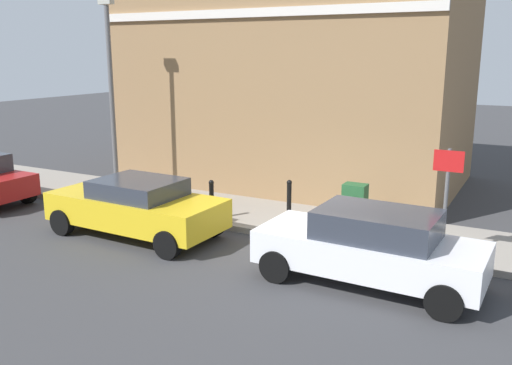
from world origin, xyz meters
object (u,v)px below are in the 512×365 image
object	(u,v)px
car_yellow	(137,206)
street_sign	(447,187)
car_white	(371,246)
lamppost	(111,90)
utility_cabinet	(354,209)
bollard_near_cabinet	(289,198)
bollard_far_kerb	(212,198)

from	to	relation	value
car_yellow	street_sign	distance (m)	7.10
car_white	lamppost	distance (m)	9.33
utility_cabinet	lamppost	distance (m)	7.88
utility_cabinet	street_sign	world-z (taller)	street_sign
car_white	car_yellow	bearing A→B (deg)	0.09
car_white	utility_cabinet	distance (m)	2.87
car_white	utility_cabinet	bearing A→B (deg)	-63.98
street_sign	lamppost	distance (m)	9.79
utility_cabinet	bollard_near_cabinet	size ratio (longest dim) A/B	1.11
car_white	street_sign	size ratio (longest dim) A/B	1.87
car_yellow	lamppost	size ratio (longest dim) A/B	0.77
utility_cabinet	bollard_near_cabinet	xyz separation A→B (m)	(0.10, 1.78, 0.02)
lamppost	car_yellow	bearing A→B (deg)	-130.62
bollard_near_cabinet	street_sign	bearing A→B (deg)	-102.56
car_yellow	bollard_near_cabinet	distance (m)	3.84
utility_cabinet	car_yellow	bearing A→B (deg)	117.78
car_white	bollard_near_cabinet	distance (m)	4.01
car_white	utility_cabinet	xyz separation A→B (m)	(2.61, 1.18, -0.09)
bollard_near_cabinet	street_sign	xyz separation A→B (m)	(-0.88, -3.97, 0.96)
car_white	utility_cabinet	size ratio (longest dim) A/B	3.75
bollard_far_kerb	car_white	bearing A→B (deg)	-110.53
car_white	street_sign	xyz separation A→B (m)	(1.83, -1.01, 0.89)
lamppost	street_sign	bearing A→B (deg)	-94.33
utility_cabinet	bollard_far_kerb	bearing A→B (deg)	103.51
lamppost	car_white	bearing A→B (deg)	-106.52
bollard_far_kerb	car_yellow	bearing A→B (deg)	145.05
utility_cabinet	bollard_far_kerb	size ratio (longest dim) A/B	1.11
car_white	car_yellow	size ratio (longest dim) A/B	0.98
car_yellow	bollard_near_cabinet	size ratio (longest dim) A/B	4.24
utility_cabinet	car_white	bearing A→B (deg)	-155.68
bollard_far_kerb	street_sign	size ratio (longest dim) A/B	0.45
car_white	bollard_far_kerb	bearing A→B (deg)	-18.83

